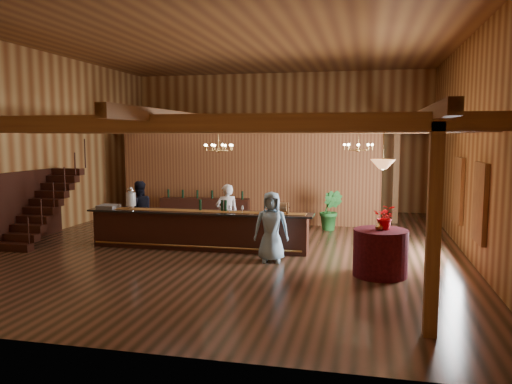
% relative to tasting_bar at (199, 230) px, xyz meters
% --- Properties ---
extents(floor, '(14.00, 14.00, 0.00)m').
position_rel_tasting_bar_xyz_m(floor, '(0.79, 0.72, -0.51)').
color(floor, brown).
rests_on(floor, ground).
extents(ceiling, '(14.00, 14.00, 0.00)m').
position_rel_tasting_bar_xyz_m(ceiling, '(0.79, 0.72, 4.99)').
color(ceiling, brown).
rests_on(ceiling, wall_back).
extents(wall_back, '(12.00, 0.10, 5.50)m').
position_rel_tasting_bar_xyz_m(wall_back, '(0.79, 7.72, 2.24)').
color(wall_back, '#AD8144').
rests_on(wall_back, floor).
extents(wall_front, '(12.00, 0.10, 5.50)m').
position_rel_tasting_bar_xyz_m(wall_front, '(0.79, -6.28, 2.24)').
color(wall_front, '#AD8144').
rests_on(wall_front, floor).
extents(wall_left, '(0.10, 14.00, 5.50)m').
position_rel_tasting_bar_xyz_m(wall_left, '(-5.21, 0.72, 2.24)').
color(wall_left, '#AD8144').
rests_on(wall_left, floor).
extents(wall_right, '(0.10, 14.00, 5.50)m').
position_rel_tasting_bar_xyz_m(wall_right, '(6.79, 0.72, 2.24)').
color(wall_right, '#AD8144').
rests_on(wall_right, floor).
extents(beam_grid, '(11.90, 13.90, 0.39)m').
position_rel_tasting_bar_xyz_m(beam_grid, '(0.79, 1.23, 2.73)').
color(beam_grid, '#9D6C37').
rests_on(beam_grid, wall_left).
extents(support_posts, '(9.20, 10.20, 3.20)m').
position_rel_tasting_bar_xyz_m(support_posts, '(0.79, 0.22, 1.09)').
color(support_posts, '#9D6C37').
rests_on(support_posts, floor).
extents(partition_wall, '(9.00, 0.18, 3.10)m').
position_rel_tasting_bar_xyz_m(partition_wall, '(0.29, 4.22, 1.04)').
color(partition_wall, brown).
rests_on(partition_wall, floor).
extents(window_right_front, '(0.12, 1.05, 1.75)m').
position_rel_tasting_bar_xyz_m(window_right_front, '(6.74, -0.88, 1.04)').
color(window_right_front, white).
rests_on(window_right_front, wall_right).
extents(window_right_back, '(0.12, 1.05, 1.75)m').
position_rel_tasting_bar_xyz_m(window_right_back, '(6.74, 1.72, 1.04)').
color(window_right_back, white).
rests_on(window_right_back, wall_right).
extents(staircase, '(1.00, 2.80, 2.00)m').
position_rel_tasting_bar_xyz_m(staircase, '(-4.66, -0.02, 0.49)').
color(staircase, black).
rests_on(staircase, floor).
extents(backroom_boxes, '(4.10, 0.60, 1.10)m').
position_rel_tasting_bar_xyz_m(backroom_boxes, '(0.50, 6.22, 0.01)').
color(backroom_boxes, black).
rests_on(backroom_boxes, floor).
extents(tasting_bar, '(6.08, 0.86, 1.02)m').
position_rel_tasting_bar_xyz_m(tasting_bar, '(0.00, 0.00, 0.00)').
color(tasting_bar, black).
rests_on(tasting_bar, floor).
extents(beverage_dispenser, '(0.26, 0.26, 0.60)m').
position_rel_tasting_bar_xyz_m(beverage_dispenser, '(-1.95, 0.02, 0.79)').
color(beverage_dispenser, silver).
rests_on(beverage_dispenser, tasting_bar).
extents(glass_rack_tray, '(0.50, 0.50, 0.10)m').
position_rel_tasting_bar_xyz_m(glass_rack_tray, '(-2.57, -0.08, 0.55)').
color(glass_rack_tray, gray).
rests_on(glass_rack_tray, tasting_bar).
extents(raffle_drum, '(0.34, 0.24, 0.30)m').
position_rel_tasting_bar_xyz_m(raffle_drum, '(2.24, -0.02, 0.67)').
color(raffle_drum, brown).
rests_on(raffle_drum, tasting_bar).
extents(bar_bottle_0, '(0.07, 0.07, 0.30)m').
position_rel_tasting_bar_xyz_m(bar_bottle_0, '(0.00, 0.12, 0.65)').
color(bar_bottle_0, black).
rests_on(bar_bottle_0, tasting_bar).
extents(bar_bottle_1, '(0.07, 0.07, 0.30)m').
position_rel_tasting_bar_xyz_m(bar_bottle_1, '(0.60, 0.12, 0.65)').
color(bar_bottle_1, black).
rests_on(bar_bottle_1, tasting_bar).
extents(bar_bottle_2, '(0.07, 0.07, 0.30)m').
position_rel_tasting_bar_xyz_m(bar_bottle_2, '(0.70, 0.13, 0.65)').
color(bar_bottle_2, black).
rests_on(bar_bottle_2, tasting_bar).
extents(backbar_shelf, '(3.09, 0.74, 0.86)m').
position_rel_tasting_bar_xyz_m(backbar_shelf, '(-1.09, 3.77, -0.08)').
color(backbar_shelf, black).
rests_on(backbar_shelf, floor).
extents(round_table, '(1.16, 1.16, 1.00)m').
position_rel_tasting_bar_xyz_m(round_table, '(4.64, -1.59, -0.01)').
color(round_table, '#5A1019').
rests_on(round_table, floor).
extents(chandelier_left, '(0.80, 0.80, 0.68)m').
position_rel_tasting_bar_xyz_m(chandelier_left, '(0.28, 0.94, 2.16)').
color(chandelier_left, '#AB7E3E').
rests_on(chandelier_left, beam_grid).
extents(chandelier_right, '(0.80, 0.80, 0.66)m').
position_rel_tasting_bar_xyz_m(chandelier_right, '(4.07, 1.84, 2.18)').
color(chandelier_right, '#AB7E3E').
rests_on(chandelier_right, beam_grid).
extents(pendant_lamp, '(0.52, 0.52, 0.90)m').
position_rel_tasting_bar_xyz_m(pendant_lamp, '(4.64, -1.59, 1.89)').
color(pendant_lamp, '#AB7E3E').
rests_on(pendant_lamp, beam_grid).
extents(bartender, '(0.72, 0.61, 1.69)m').
position_rel_tasting_bar_xyz_m(bartender, '(0.59, 0.64, 0.33)').
color(bartender, white).
rests_on(bartender, floor).
extents(staff_second, '(1.04, 0.99, 1.70)m').
position_rel_tasting_bar_xyz_m(staff_second, '(-2.09, 0.78, 0.34)').
color(staff_second, black).
rests_on(staff_second, floor).
extents(guest, '(0.90, 0.66, 1.68)m').
position_rel_tasting_bar_xyz_m(guest, '(2.13, -0.92, 0.33)').
color(guest, '#88B4CF').
rests_on(guest, floor).
extents(floor_plant, '(0.83, 0.73, 1.30)m').
position_rel_tasting_bar_xyz_m(floor_plant, '(3.23, 3.36, 0.13)').
color(floor_plant, '#246A27').
rests_on(floor_plant, floor).
extents(table_flowers, '(0.53, 0.48, 0.54)m').
position_rel_tasting_bar_xyz_m(table_flowers, '(4.73, -1.55, 0.76)').
color(table_flowers, red).
rests_on(table_flowers, round_table).
extents(table_vase, '(0.16, 0.16, 0.28)m').
position_rel_tasting_bar_xyz_m(table_vase, '(4.60, -1.67, 0.63)').
color(table_vase, '#AB7E3E').
rests_on(table_vase, round_table).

